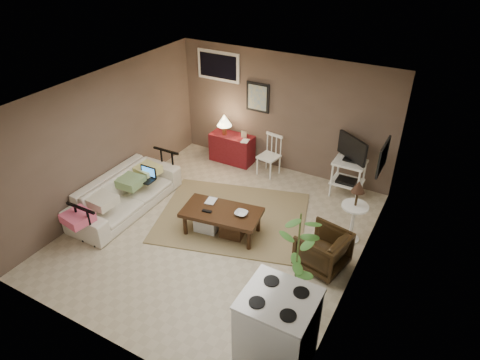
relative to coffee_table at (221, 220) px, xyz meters
The scene contains 20 objects.
floor 0.28m from the coffee_table, behind, with size 5.00×5.00×0.00m, color #C1B293.
art_back 2.80m from the coffee_table, 103.88° to the left, with size 0.50×0.03×0.60m, color black.
art_right 2.71m from the coffee_table, 25.77° to the left, with size 0.03×0.60×0.45m, color black.
window 3.35m from the coffee_table, 121.45° to the left, with size 0.96×0.03×0.60m, color white.
rug 0.53m from the coffee_table, 96.93° to the left, with size 2.51×2.01×0.02m, color #988558.
coffee_table is the anchor object (origin of this frame).
sofa 1.88m from the coffee_table, behind, with size 2.18×0.64×0.85m, color beige.
sofa_pillows 1.88m from the coffee_table, 165.60° to the right, with size 0.42×2.08×0.15m, color beige, non-canonical shape.
sofa_end_rails 1.75m from the coffee_table, behind, with size 0.59×2.18×0.73m, color black, non-canonical shape.
laptop 1.68m from the coffee_table, behind, with size 0.34×0.24×0.23m.
red_console 2.48m from the coffee_table, 116.11° to the left, with size 0.92×0.41×1.06m.
spindle_chair 2.14m from the coffee_table, 94.15° to the left, with size 0.44×0.44×0.84m.
tv_stand 2.60m from the coffee_table, 55.49° to the left, with size 0.62×0.46×1.21m.
side_table 2.15m from the coffee_table, 24.45° to the left, with size 0.42×0.42×1.13m.
armchair 1.72m from the coffee_table, ahead, with size 0.66×0.62×0.68m, color black.
potted_plant 1.92m from the coffee_table, 26.82° to the right, with size 0.38×0.38×1.54m.
stove 2.51m from the coffee_table, 44.08° to the right, with size 0.80×0.75×1.05m.
bowl 0.45m from the coffee_table, 10.43° to the left, with size 0.20×0.05×0.20m, color #32190D.
book_table 0.49m from the coffee_table, 159.58° to the left, with size 0.16×0.02×0.22m, color #32190D.
book_console 2.27m from the coffee_table, 110.15° to the left, with size 0.15×0.02×0.20m, color #32190D.
Camera 1 is at (3.04, -4.76, 4.52)m, focal length 32.00 mm.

